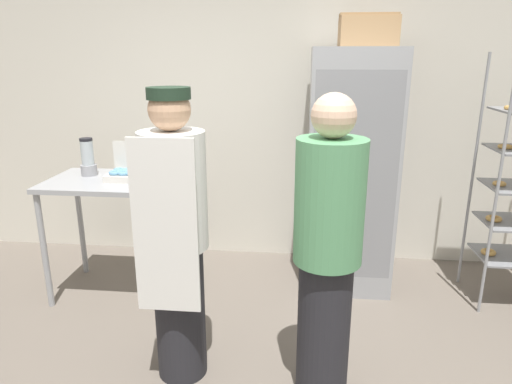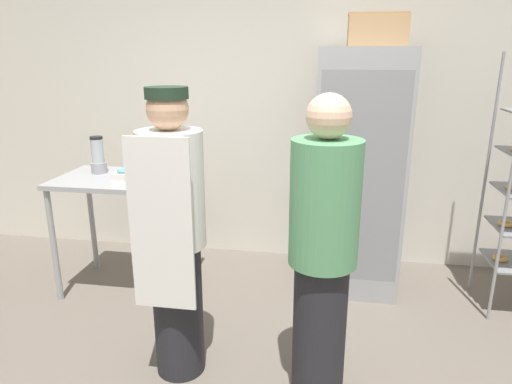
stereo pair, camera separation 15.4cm
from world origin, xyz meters
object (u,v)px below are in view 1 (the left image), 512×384
object	(u,v)px
blender_pitcher	(88,159)
person_customer	(327,253)
person_baker	(176,237)
cardboard_storage_box	(368,31)
donut_box	(126,173)
refrigerator	(350,171)

from	to	relation	value
blender_pitcher	person_customer	distance (m)	2.11
blender_pitcher	person_baker	bearing A→B (deg)	-46.57
blender_pitcher	cardboard_storage_box	xyz separation A→B (m)	(2.09, 0.31, 0.93)
donut_box	person_baker	world-z (taller)	person_baker
donut_box	cardboard_storage_box	size ratio (longest dim) A/B	0.65
person_baker	blender_pitcher	bearing A→B (deg)	133.43
cardboard_storage_box	person_baker	xyz separation A→B (m)	(-1.12, -1.33, -1.12)
blender_pitcher	cardboard_storage_box	size ratio (longest dim) A/B	0.70
refrigerator	person_baker	world-z (taller)	refrigerator
person_customer	refrigerator	bearing A→B (deg)	80.32
blender_pitcher	donut_box	bearing A→B (deg)	-16.10
cardboard_storage_box	person_baker	bearing A→B (deg)	-130.19
refrigerator	blender_pitcher	world-z (taller)	refrigerator
blender_pitcher	person_customer	size ratio (longest dim) A/B	0.18
blender_pitcher	cardboard_storage_box	bearing A→B (deg)	8.42
cardboard_storage_box	person_customer	distance (m)	1.84
donut_box	person_baker	size ratio (longest dim) A/B	0.16
person_baker	person_customer	distance (m)	0.82
refrigerator	person_customer	xyz separation A→B (m)	(-0.24, -1.39, -0.09)
cardboard_storage_box	person_customer	xyz separation A→B (m)	(-0.31, -1.41, -1.14)
donut_box	cardboard_storage_box	world-z (taller)	cardboard_storage_box
refrigerator	donut_box	bearing A→B (deg)	-167.08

